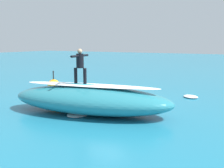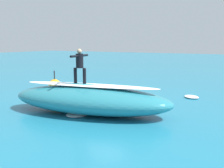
# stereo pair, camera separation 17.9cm
# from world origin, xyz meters

# --- Properties ---
(ground_plane) EXTENTS (120.00, 120.00, 0.00)m
(ground_plane) POSITION_xyz_m (0.00, 0.00, 0.00)
(ground_plane) COLOR teal
(wave_crest) EXTENTS (7.62, 3.98, 1.20)m
(wave_crest) POSITION_xyz_m (-0.70, 2.69, 0.60)
(wave_crest) COLOR teal
(wave_crest) RESTS_ON ground_plane
(wave_foam_lip) EXTENTS (6.23, 2.09, 0.08)m
(wave_foam_lip) POSITION_xyz_m (-0.70, 2.69, 1.24)
(wave_foam_lip) COLOR white
(wave_foam_lip) RESTS_ON wave_crest
(surfboard_riding) EXTENTS (1.94, 0.72, 0.10)m
(surfboard_riding) POSITION_xyz_m (-0.26, 2.77, 1.25)
(surfboard_riding) COLOR #33B2D1
(surfboard_riding) RESTS_ON wave_crest
(surfer_riding) EXTENTS (0.60, 1.43, 1.51)m
(surfer_riding) POSITION_xyz_m (-0.26, 2.77, 2.17)
(surfer_riding) COLOR black
(surfer_riding) RESTS_ON surfboard_riding
(surfboard_paddling) EXTENTS (2.28, 0.74, 0.09)m
(surfboard_paddling) POSITION_xyz_m (-1.28, -1.02, 0.05)
(surfboard_paddling) COLOR silver
(surfboard_paddling) RESTS_ON ground_plane
(surfer_paddling) EXTENTS (1.78, 0.44, 0.32)m
(surfer_paddling) POSITION_xyz_m (-1.42, -1.03, 0.23)
(surfer_paddling) COLOR black
(surfer_paddling) RESTS_ON surfboard_paddling
(buoy_marker) EXTENTS (0.77, 0.77, 1.30)m
(buoy_marker) POSITION_xyz_m (4.26, -0.53, 0.39)
(buoy_marker) COLOR orange
(buoy_marker) RESTS_ON ground_plane
(foam_patch_near) EXTENTS (1.17, 1.26, 0.08)m
(foam_patch_near) POSITION_xyz_m (-0.45, 3.25, 0.04)
(foam_patch_near) COLOR white
(foam_patch_near) RESTS_ON ground_plane
(foam_patch_mid) EXTENTS (1.16, 1.15, 0.12)m
(foam_patch_mid) POSITION_xyz_m (-3.75, -2.84, 0.06)
(foam_patch_mid) COLOR white
(foam_patch_mid) RESTS_ON ground_plane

